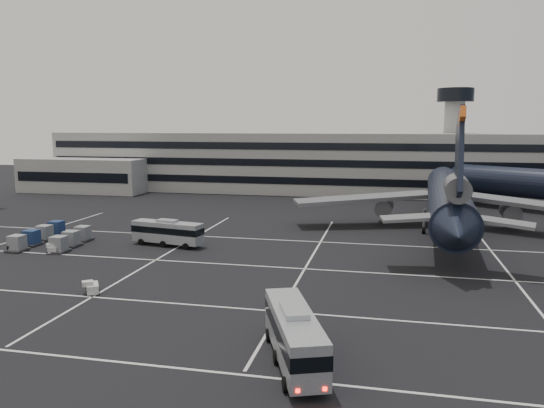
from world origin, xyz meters
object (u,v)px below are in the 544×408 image
Objects in this scene: bus_far at (167,231)px; tug_a at (54,248)px; uld_cluster at (52,237)px; trijet_main at (448,198)px; bus_near at (294,333)px.

bus_far reaches higher than tug_a.
uld_cluster is at bearing 109.58° from bus_far.
uld_cluster is (-52.77, -19.22, -4.24)m from trijet_main.
bus_far is at bearing 105.62° from bus_near.
trijet_main is 5.63× the size of bus_far.
uld_cluster is (-3.18, 4.23, 0.46)m from tug_a.
trijet_main is 49.91m from bus_near.
tug_a is at bearing -53.10° from uld_cluster.
tug_a is at bearing -150.99° from trijet_main.
bus_near is at bearing -52.67° from tug_a.
trijet_main reaches higher than bus_far.
bus_near is 47.63m from uld_cluster.
trijet_main is 4.55× the size of uld_cluster.
bus_far is (-37.17, -16.69, -3.32)m from trijet_main.
trijet_main is at bearing -55.45° from bus_far.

